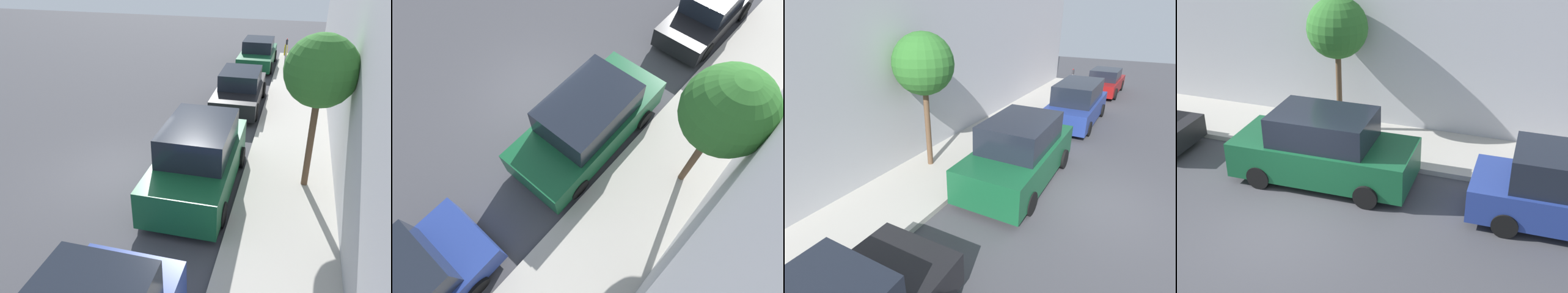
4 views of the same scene
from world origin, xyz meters
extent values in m
plane|color=#424247|center=(0.00, 0.00, 0.00)|extent=(60.00, 60.00, 0.00)
cube|color=#B2ADA3|center=(4.77, 0.00, 0.07)|extent=(2.54, 32.00, 0.15)
cube|color=#14512D|center=(2.37, -0.17, 0.70)|extent=(2.04, 4.83, 0.96)
cube|color=black|center=(2.37, -0.17, 1.58)|extent=(1.77, 2.63, 0.80)
cylinder|color=black|center=(1.44, 1.32, 0.32)|extent=(0.22, 0.64, 0.64)
cylinder|color=black|center=(3.30, 1.32, 0.32)|extent=(0.22, 0.64, 0.64)
cylinder|color=black|center=(1.44, -1.66, 0.32)|extent=(0.22, 0.64, 0.64)
cylinder|color=black|center=(3.30, -1.66, 0.32)|extent=(0.22, 0.64, 0.64)
cube|color=black|center=(2.42, 6.43, 0.56)|extent=(1.89, 4.54, 0.68)
cube|color=black|center=(2.42, 6.53, 1.22)|extent=(1.63, 2.13, 0.64)
cylinder|color=black|center=(1.57, 7.83, 0.35)|extent=(0.22, 0.69, 0.69)
cylinder|color=black|center=(3.27, 7.83, 0.35)|extent=(0.22, 0.69, 0.69)
cylinder|color=black|center=(1.57, 5.04, 0.35)|extent=(0.22, 0.69, 0.69)
cylinder|color=black|center=(3.27, 5.04, 0.35)|extent=(0.22, 0.69, 0.69)
cube|color=#14512D|center=(2.40, 12.97, 0.56)|extent=(1.82, 4.51, 0.68)
cube|color=black|center=(2.40, 13.07, 1.22)|extent=(1.59, 2.11, 0.64)
cylinder|color=black|center=(1.55, 14.36, 0.33)|extent=(0.22, 0.66, 0.66)
cylinder|color=black|center=(3.25, 14.36, 0.33)|extent=(0.22, 0.66, 0.66)
cylinder|color=black|center=(1.55, 11.57, 0.33)|extent=(0.22, 0.66, 0.66)
cylinder|color=black|center=(3.25, 11.57, 0.33)|extent=(0.22, 0.66, 0.66)
cylinder|color=#ADADB2|center=(3.95, 12.99, 0.74)|extent=(0.07, 0.07, 1.18)
cube|color=#2D2D33|center=(3.95, 12.99, 1.47)|extent=(0.11, 0.15, 0.28)
cube|color=red|center=(3.95, 12.99, 1.64)|extent=(0.04, 0.09, 0.05)
cylinder|color=brown|center=(5.24, 0.54, 1.52)|extent=(0.18, 0.18, 2.74)
sphere|color=#2D6B28|center=(5.24, 0.54, 3.39)|extent=(1.82, 1.82, 1.82)
cylinder|color=gold|center=(3.85, 15.46, 0.43)|extent=(0.20, 0.20, 0.55)
sphere|color=gold|center=(3.85, 15.46, 0.75)|extent=(0.18, 0.18, 0.18)
camera|label=1|loc=(4.67, -8.96, 5.99)|focal=35.00mm
camera|label=2|loc=(5.44, -3.70, 8.14)|focal=28.00mm
camera|label=3|loc=(-0.73, 7.57, 4.74)|focal=28.00mm
camera|label=4|loc=(-9.25, -5.45, 7.61)|focal=50.00mm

